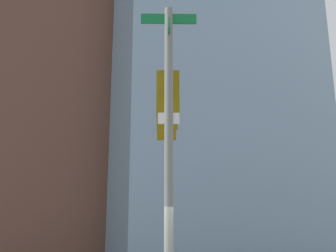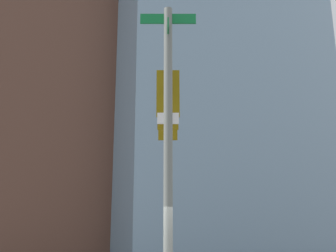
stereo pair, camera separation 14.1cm
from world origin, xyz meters
name	(u,v)px [view 2 (the right image)]	position (x,y,z in m)	size (l,w,h in m)	color
signal_pole_assembly	(168,119)	(-1.46, 1.45, 4.77)	(3.65, 3.10, 6.88)	slate
building_brick_nearside	(221,113)	(-32.30, 35.15, 18.84)	(20.23, 15.82, 37.69)	#4C3328
building_brick_midblock	(39,69)	(-32.69, 10.06, 18.62)	(17.81, 18.93, 37.24)	brown
building_brick_farside	(186,98)	(-35.00, 31.27, 20.87)	(21.46, 16.32, 41.73)	brown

